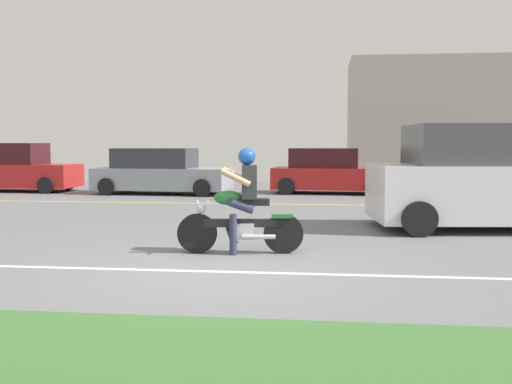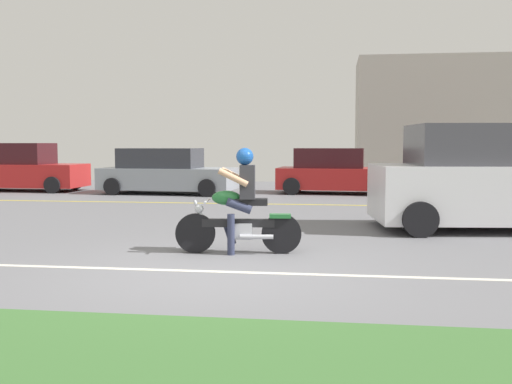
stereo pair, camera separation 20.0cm
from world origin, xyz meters
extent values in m
cube|color=slate|center=(0.00, 3.00, -0.02)|extent=(56.00, 30.00, 0.04)
cube|color=silver|center=(0.00, -0.04, 0.00)|extent=(50.40, 0.12, 0.01)
cube|color=yellow|center=(0.00, 8.53, 0.00)|extent=(50.40, 0.12, 0.01)
cylinder|color=black|center=(-0.58, 1.22, 0.30)|extent=(0.61, 0.15, 0.60)
cylinder|color=black|center=(0.72, 1.35, 0.30)|extent=(0.61, 0.15, 0.60)
cylinder|color=#B7BAC1|center=(-0.48, 1.23, 0.55)|extent=(0.27, 0.08, 0.52)
cube|color=black|center=(0.07, 1.28, 0.46)|extent=(1.10, 0.21, 0.12)
cube|color=#B7BAC1|center=(0.12, 1.29, 0.34)|extent=(0.34, 0.23, 0.24)
ellipsoid|color=#236B33|center=(-0.11, 1.27, 0.84)|extent=(0.44, 0.24, 0.22)
cube|color=black|center=(0.27, 1.30, 0.78)|extent=(0.50, 0.27, 0.10)
cube|color=#236B33|center=(0.70, 1.35, 0.57)|extent=(0.34, 0.19, 0.06)
cylinder|color=#B7BAC1|center=(-0.40, 1.24, 0.80)|extent=(0.10, 0.62, 0.04)
sphere|color=#B7BAC1|center=(-0.52, 1.23, 0.68)|extent=(0.14, 0.14, 0.14)
cylinder|color=#B7BAC1|center=(0.36, 1.19, 0.27)|extent=(0.51, 0.12, 0.07)
cube|color=#2D2D33|center=(0.21, 1.30, 1.08)|extent=(0.25, 0.34, 0.50)
sphere|color=#194C9E|center=(0.17, 1.29, 1.47)|extent=(0.26, 0.26, 0.26)
cylinder|color=#2D334C|center=(0.08, 1.39, 0.73)|extent=(0.41, 0.17, 0.25)
cylinder|color=#2D334C|center=(0.10, 1.19, 0.73)|extent=(0.41, 0.17, 0.25)
cylinder|color=#2D334C|center=(-0.02, 1.13, 0.31)|extent=(0.12, 0.12, 0.61)
cylinder|color=#2D334C|center=(-0.08, 1.39, 0.27)|extent=(0.21, 0.13, 0.34)
cylinder|color=tan|center=(-0.01, 1.48, 1.16)|extent=(0.46, 0.13, 0.28)
cylinder|color=tan|center=(0.03, 1.08, 1.16)|extent=(0.46, 0.13, 0.28)
cube|color=silver|center=(4.48, 4.40, 0.71)|extent=(4.58, 2.48, 1.07)
cube|color=#414147|center=(4.57, 4.40, 1.64)|extent=(3.33, 2.07, 0.78)
cylinder|color=black|center=(2.81, 5.25, 0.32)|extent=(0.66, 0.28, 0.64)
cylinder|color=black|center=(3.01, 3.22, 0.32)|extent=(0.66, 0.28, 0.64)
cube|color=#AD1E1E|center=(-9.42, 11.92, 0.55)|extent=(4.44, 1.71, 0.79)
cube|color=#351116|center=(-9.69, 11.92, 1.31)|extent=(2.58, 1.46, 0.73)
cylinder|color=black|center=(-7.84, 11.07, 0.28)|extent=(0.56, 0.19, 0.56)
cylinder|color=black|center=(-7.82, 12.74, 0.28)|extent=(0.56, 0.19, 0.56)
cube|color=#8C939E|center=(-3.96, 11.46, 0.51)|extent=(4.49, 2.04, 0.70)
cube|color=#2D2F36|center=(-4.22, 11.48, 1.18)|extent=(2.64, 1.68, 0.65)
cylinder|color=black|center=(-5.59, 10.67, 0.28)|extent=(0.57, 0.21, 0.56)
cylinder|color=black|center=(-2.44, 10.48, 0.28)|extent=(0.57, 0.21, 0.56)
cylinder|color=black|center=(-5.48, 12.44, 0.28)|extent=(0.57, 0.21, 0.56)
cylinder|color=black|center=(-2.33, 12.25, 0.28)|extent=(0.57, 0.21, 0.56)
cube|color=#AD1E1E|center=(1.56, 12.27, 0.51)|extent=(3.95, 1.94, 0.70)
cube|color=#351116|center=(1.33, 12.29, 1.18)|extent=(2.32, 1.59, 0.65)
cylinder|color=black|center=(0.12, 11.52, 0.28)|extent=(0.57, 0.22, 0.56)
cylinder|color=black|center=(2.89, 11.34, 0.28)|extent=(0.57, 0.22, 0.56)
cylinder|color=black|center=(0.23, 13.20, 0.28)|extent=(0.57, 0.22, 0.56)
cylinder|color=black|center=(3.00, 13.02, 0.28)|extent=(0.57, 0.22, 0.56)
cube|color=#AD1E1E|center=(6.19, 12.89, 0.48)|extent=(4.25, 1.98, 0.66)
cube|color=#351116|center=(5.94, 12.91, 1.12)|extent=(2.49, 1.63, 0.61)
cylinder|color=black|center=(4.65, 12.11, 0.28)|extent=(0.57, 0.21, 0.56)
cylinder|color=black|center=(4.74, 13.85, 0.28)|extent=(0.57, 0.21, 0.56)
cube|color=#A8A399|center=(7.72, 21.00, 2.76)|extent=(10.43, 4.00, 5.53)
camera|label=1|loc=(1.31, -7.43, 1.66)|focal=41.23mm
camera|label=2|loc=(1.51, -7.40, 1.66)|focal=41.23mm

